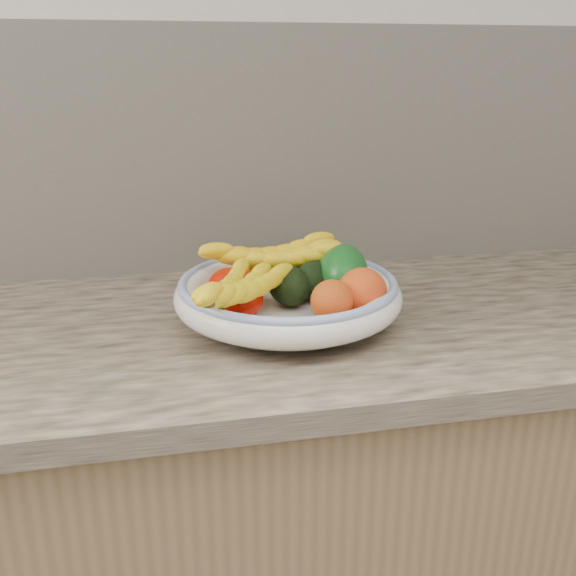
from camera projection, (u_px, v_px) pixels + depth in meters
The scene contains 13 objects.
kitchen_counter at pixel (285, 517), 1.28m from camera, with size 2.44×0.66×1.40m.
fruit_bowl at pixel (288, 294), 1.10m from camera, with size 0.39×0.39×0.08m.
clementine_back_left at pixel (256, 275), 1.18m from camera, with size 0.05×0.05×0.05m, color #FF6A05.
clementine_back_right at pixel (298, 269), 1.22m from camera, with size 0.05×0.05×0.04m, color #E25904.
tomato_left at pixel (231, 289), 1.08m from camera, with size 0.08×0.08×0.07m, color #B61100.
tomato_near_left at pixel (243, 300), 1.03m from camera, with size 0.07×0.07×0.06m, color #9E0C02.
avocado_center at pixel (289, 285), 1.10m from camera, with size 0.07×0.10×0.07m, color black.
avocado_right at pixel (314, 279), 1.13m from camera, with size 0.07×0.10×0.07m, color black.
green_mango at pixel (342, 272), 1.13m from camera, with size 0.09×0.14×0.10m, color #0E4E16.
peach_front at pixel (332, 301), 1.02m from camera, with size 0.07×0.07×0.07m, color orange.
peach_right at pixel (362, 292), 1.05m from camera, with size 0.08×0.08×0.08m, color orange.
banana_bunch_back at pixel (271, 260), 1.16m from camera, with size 0.27×0.11×0.08m, color yellow, non-canonical shape.
banana_bunch_front at pixel (237, 293), 1.01m from camera, with size 0.26×0.11×0.07m, color yellow, non-canonical shape.
Camera 1 is at (-0.21, 0.65, 1.32)m, focal length 40.00 mm.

